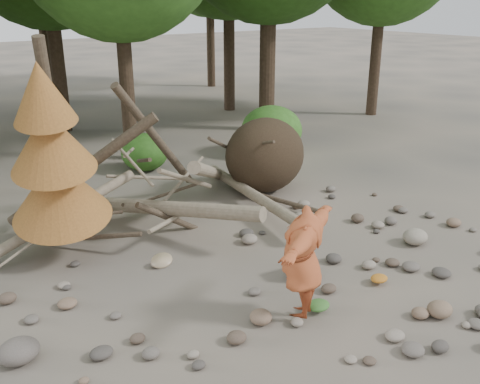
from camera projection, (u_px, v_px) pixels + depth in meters
ground at (297, 285)px, 9.72m from camera, size 120.00×120.00×0.00m
deadfall_pile at (249, 161)px, 13.73m from camera, size 8.55×5.24×3.30m
dead_conifer at (53, 159)px, 9.86m from camera, size 2.06×2.16×4.35m
bush_mid at (145, 152)px, 15.91m from camera, size 1.40×1.40×1.12m
bush_right at (272, 130)px, 17.51m from camera, size 2.00×2.00×1.60m
frisbee_thrower at (302, 261)px, 8.37m from camera, size 3.68×1.75×1.90m
backpack at (302, 269)px, 9.94m from camera, size 0.53×0.39×0.32m
cloth_green at (318, 308)px, 8.87m from camera, size 0.40×0.33×0.15m
cloth_orange at (379, 281)px, 9.74m from camera, size 0.34×0.28×0.12m
boulder_front_right at (440, 309)px, 8.73m from camera, size 0.43×0.39×0.26m
boulder_mid_right at (415, 237)px, 11.27m from camera, size 0.55×0.49×0.33m
boulder_mid_left at (19, 351)px, 7.63m from camera, size 0.59×0.54×0.36m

